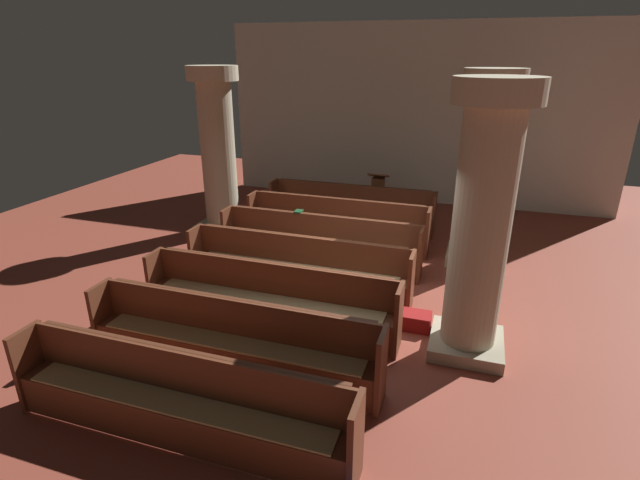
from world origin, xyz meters
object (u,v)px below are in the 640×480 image
pew_row_0 (350,206)px  pew_row_1 (336,222)px  pew_row_6 (177,398)px  lectern (378,198)px  pillar_aisle_rear (482,222)px  hymn_book (299,211)px  pillar_aisle_side (484,167)px  pillar_far_side (218,149)px  kneeler_box_red (416,321)px  pew_row_2 (319,241)px  pew_row_4 (269,296)px  pew_row_3 (297,265)px  pew_row_5 (231,339)px

pew_row_0 → pew_row_1: 1.15m
pew_row_6 → lectern: bearing=87.0°
pillar_aisle_rear → hymn_book: 3.97m
pillar_aisle_side → pillar_far_side: bearing=178.9°
pew_row_0 → kneeler_box_red: size_ratio=9.08×
pew_row_1 → hymn_book: size_ratio=20.15×
pew_row_2 → pillar_far_side: 3.27m
pew_row_4 → pew_row_6: (0.00, -2.29, 0.00)m
pew_row_1 → lectern: bearing=79.3°
pew_row_6 → pillar_aisle_rear: (2.76, 2.60, 1.33)m
pew_row_3 → pew_row_6: (0.00, -3.44, 0.00)m
pillar_far_side → pew_row_2: bearing=-25.1°
pew_row_3 → pillar_aisle_rear: bearing=-16.8°
pew_row_3 → pew_row_5: 2.29m
lectern → hymn_book: (-0.88, -3.15, 0.53)m
pew_row_6 → hymn_book: 4.81m
pillar_far_side → hymn_book: size_ratio=18.70×
pew_row_3 → pew_row_6: 3.44m
pew_row_1 → pillar_far_side: (-2.71, 0.12, 1.33)m
pillar_aisle_side → pew_row_2: bearing=-157.0°
lectern → pillar_aisle_side: bearing=-42.7°
pillar_aisle_rear → lectern: 5.97m
pew_row_4 → hymn_book: hymn_book is taller
hymn_book → kneeler_box_red: 3.22m
pew_row_2 → pillar_aisle_rear: size_ratio=1.08×
pew_row_6 → pew_row_3: bearing=90.0°
pillar_aisle_side → hymn_book: size_ratio=18.70×
pillar_aisle_rear → hymn_book: pillar_aisle_rear is taller
pillar_aisle_side → pew_row_5: bearing=-120.9°
pew_row_2 → pew_row_5: same height
pillar_aisle_side → kneeler_box_red: (-0.72, -2.82, -1.71)m
pew_row_6 → pillar_aisle_rear: pillar_aisle_rear is taller
pew_row_2 → pew_row_3: same height
pew_row_5 → kneeler_box_red: pew_row_5 is taller
pew_row_0 → pew_row_3: size_ratio=1.00×
pew_row_0 → pew_row_1: size_ratio=1.00×
hymn_book → pillar_aisle_rear: bearing=-33.9°
pew_row_2 → pillar_far_side: size_ratio=1.08×
pew_row_3 → hymn_book: size_ratio=20.15×
pillar_aisle_rear → lectern: size_ratio=3.26×
pew_row_6 → hymn_book: hymn_book is taller
pew_row_0 → hymn_book: size_ratio=20.15×
pew_row_4 → pillar_far_side: 4.66m
pew_row_0 → pew_row_6: 6.87m
pillar_aisle_rear → hymn_book: (-3.22, 2.16, -0.86)m
pillar_aisle_rear → pillar_aisle_side: bearing=90.0°
pew_row_0 → pillar_aisle_rear: size_ratio=1.08×
pillar_aisle_side → pew_row_0: bearing=157.8°
pew_row_1 → hymn_book: bearing=-115.8°
pew_row_3 → pew_row_5: same height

